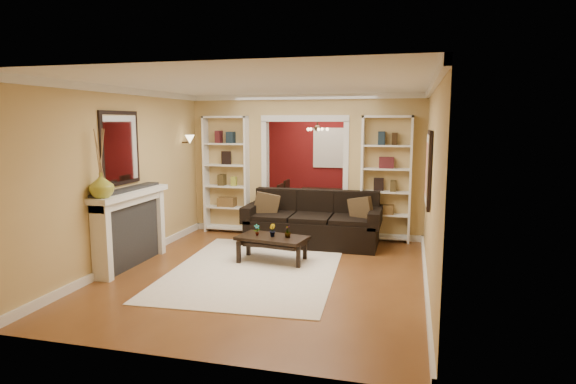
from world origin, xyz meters
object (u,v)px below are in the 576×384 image
(bookshelf_left, at_px, (227,175))
(bookshelf_right, at_px, (386,179))
(coffee_table, at_px, (272,249))
(dining_table, at_px, (317,206))
(fireplace, at_px, (132,229))
(sofa, at_px, (312,219))

(bookshelf_left, xyz_separation_m, bookshelf_right, (3.10, 0.00, 0.00))
(coffee_table, relative_size, dining_table, 0.63)
(dining_table, bearing_deg, fireplace, 154.33)
(sofa, xyz_separation_m, dining_table, (-0.37, 2.28, -0.17))
(bookshelf_left, xyz_separation_m, fireplace, (-0.54, -2.53, -0.57))
(dining_table, bearing_deg, coffee_table, 179.52)
(bookshelf_right, bearing_deg, sofa, -154.98)
(dining_table, bearing_deg, bookshelf_right, -136.53)
(sofa, xyz_separation_m, fireplace, (-2.40, -1.95, 0.11))
(bookshelf_right, bearing_deg, dining_table, 133.47)
(bookshelf_left, bearing_deg, bookshelf_right, 0.00)
(fireplace, bearing_deg, coffee_table, 20.04)
(sofa, distance_m, fireplace, 3.09)
(sofa, bearing_deg, dining_table, 99.13)
(bookshelf_right, distance_m, fireplace, 4.47)
(sofa, height_order, dining_table, sofa)
(sofa, bearing_deg, coffee_table, -107.94)
(bookshelf_right, distance_m, dining_table, 2.49)
(sofa, height_order, coffee_table, sofa)
(sofa, xyz_separation_m, bookshelf_left, (-1.86, 0.58, 0.68))
(sofa, relative_size, coffee_table, 2.25)
(coffee_table, xyz_separation_m, bookshelf_left, (-1.46, 1.80, 0.95))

